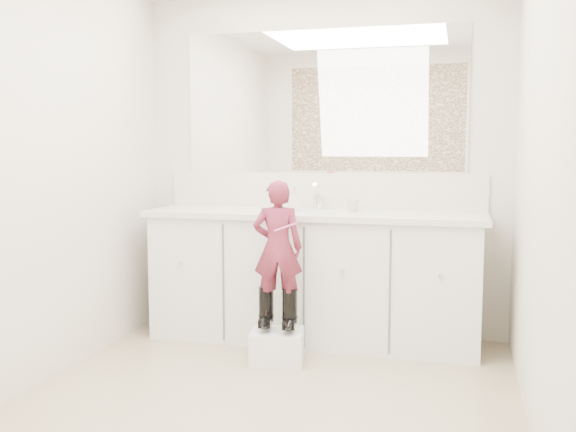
% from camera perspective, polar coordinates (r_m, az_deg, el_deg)
% --- Properties ---
extents(floor, '(3.00, 3.00, 0.00)m').
position_cam_1_polar(floor, '(3.40, -2.55, -16.74)').
color(floor, '#867658').
rests_on(floor, ground).
extents(wall_back, '(2.60, 0.00, 2.60)m').
position_cam_1_polar(wall_back, '(4.59, 3.07, 4.60)').
color(wall_back, beige).
rests_on(wall_back, floor).
extents(wall_front, '(2.60, 0.00, 2.60)m').
position_cam_1_polar(wall_front, '(1.77, -17.61, 2.01)').
color(wall_front, beige).
rests_on(wall_front, floor).
extents(wall_left, '(0.00, 3.00, 3.00)m').
position_cam_1_polar(wall_left, '(3.74, -22.03, 3.84)').
color(wall_left, beige).
rests_on(wall_left, floor).
extents(wall_right, '(0.00, 3.00, 3.00)m').
position_cam_1_polar(wall_right, '(3.01, 21.72, 3.42)').
color(wall_right, beige).
rests_on(wall_right, floor).
extents(vanity_cabinet, '(2.20, 0.55, 0.85)m').
position_cam_1_polar(vanity_cabinet, '(4.41, 2.27, -5.61)').
color(vanity_cabinet, silver).
rests_on(vanity_cabinet, floor).
extents(countertop, '(2.28, 0.58, 0.04)m').
position_cam_1_polar(countertop, '(4.32, 2.25, 0.13)').
color(countertop, beige).
rests_on(countertop, vanity_cabinet).
extents(backsplash, '(2.28, 0.03, 0.25)m').
position_cam_1_polar(backsplash, '(4.58, 3.02, 2.28)').
color(backsplash, beige).
rests_on(backsplash, countertop).
extents(mirror, '(2.00, 0.02, 1.00)m').
position_cam_1_polar(mirror, '(4.58, 3.07, 10.10)').
color(mirror, white).
rests_on(mirror, wall_back).
extents(dot_panel, '(2.00, 0.01, 1.20)m').
position_cam_1_polar(dot_panel, '(1.80, -17.91, 16.44)').
color(dot_panel, '#472819').
rests_on(dot_panel, wall_front).
extents(faucet, '(0.08, 0.08, 0.10)m').
position_cam_1_polar(faucet, '(4.48, 2.72, 1.23)').
color(faucet, silver).
rests_on(faucet, countertop).
extents(cup, '(0.10, 0.10, 0.08)m').
position_cam_1_polar(cup, '(4.34, 5.77, 0.94)').
color(cup, '#C1B09A').
rests_on(cup, countertop).
extents(soap_bottle, '(0.10, 0.10, 0.17)m').
position_cam_1_polar(soap_bottle, '(4.32, 0.54, 1.53)').
color(soap_bottle, beige).
rests_on(soap_bottle, countertop).
extents(step_stool, '(0.36, 0.31, 0.20)m').
position_cam_1_polar(step_stool, '(4.02, -0.98, -11.53)').
color(step_stool, white).
rests_on(step_stool, floor).
extents(boot_left, '(0.13, 0.19, 0.26)m').
position_cam_1_polar(boot_left, '(4.00, -1.95, -8.18)').
color(boot_left, black).
rests_on(boot_left, step_stool).
extents(boot_right, '(0.13, 0.19, 0.26)m').
position_cam_1_polar(boot_right, '(3.96, 0.15, -8.32)').
color(boot_right, black).
rests_on(boot_right, step_stool).
extents(toddler, '(0.33, 0.25, 0.82)m').
position_cam_1_polar(toddler, '(3.90, -0.92, -2.83)').
color(toddler, '#B23652').
rests_on(toddler, step_stool).
extents(toothbrush, '(0.14, 0.04, 0.06)m').
position_cam_1_polar(toothbrush, '(3.78, -0.24, -0.99)').
color(toothbrush, '#DD56A2').
rests_on(toothbrush, toddler).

